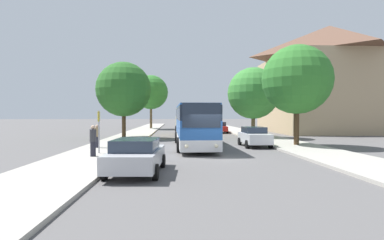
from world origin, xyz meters
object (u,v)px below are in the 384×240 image
Objects in this scene: parked_car_left_curb at (137,155)px; tree_right_near at (297,80)px; parked_car_right_near at (254,136)px; tree_right_mid at (253,93)px; pedestrian_waiting_near at (97,136)px; tree_left_far at (124,89)px; bus_middle at (187,120)px; pedestrian_waiting_far at (93,141)px; bus_front at (194,125)px; bus_stop_sign at (99,127)px; parked_car_right_far at (219,127)px; tree_left_near at (151,92)px.

parked_car_left_curb is 0.59× the size of tree_right_near.
tree_right_mid is (2.08, 8.28, 3.93)m from parked_car_right_near.
tree_right_near is (11.00, 9.99, 4.41)m from parked_car_left_curb.
pedestrian_waiting_near is 10.45m from tree_left_far.
bus_middle reaches higher than pedestrian_waiting_far.
bus_middle is 24.34m from parked_car_left_curb.
bus_middle is (0.02, 13.99, 0.11)m from bus_front.
bus_front is 7.53m from bus_stop_sign.
bus_front reaches higher than parked_car_right_near.
bus_middle is 5.68m from parked_car_right_far.
parked_car_left_curb is 2.79× the size of pedestrian_waiting_near.
tree_left_far is at bearing 128.29° from bus_front.
parked_car_right_near is 2.41× the size of pedestrian_waiting_near.
bus_middle is 19.46m from bus_stop_sign.
bus_front is 7.14m from pedestrian_waiting_near.
bus_front is 6.88× the size of pedestrian_waiting_near.
parked_car_right_near is 0.51× the size of tree_left_far.
tree_right_near reaches higher than pedestrian_waiting_far.
parked_car_right_near is (4.67, -0.02, -0.91)m from bus_front.
bus_stop_sign is (-10.71, -4.48, 0.95)m from parked_car_right_near.
bus_stop_sign is at bearing 27.53° from pedestrian_waiting_far.
tree_left_far is 1.06× the size of tree_right_mid.
parked_car_right_far is at bearing 74.47° from bus_front.
tree_left_near is (-5.62, 28.13, 4.55)m from bus_front.
parked_car_right_far is 18.40m from tree_right_near.
parked_car_right_near is 11.71m from pedestrian_waiting_near.
pedestrian_waiting_far is 15.67m from tree_right_near.
bus_stop_sign is 32.94m from tree_left_near.
tree_right_near is at bearing -2.19° from bus_front.
tree_left_far is (-6.75, -5.80, 3.25)m from bus_middle.
tree_right_mid is at bearing -15.78° from pedestrian_waiting_far.
tree_left_near reaches higher than tree_right_near.
pedestrian_waiting_far is 0.24× the size of tree_right_mid.
parked_car_right_far is 0.50× the size of tree_left_near.
tree_left_near is (-2.58, 38.26, 5.48)m from parked_car_left_curb.
parked_car_right_far is 10.20m from tree_right_mid.
bus_stop_sign is at bearing -109.77° from bus_middle.
pedestrian_waiting_far is 14.68m from tree_left_far.
pedestrian_waiting_near is 30.05m from tree_left_near.
tree_right_near is at bearing 45.43° from parked_car_left_curb.
pedestrian_waiting_far is at bearing -157.60° from tree_right_near.
bus_front is 1.45× the size of tree_left_far.
pedestrian_waiting_far is 19.42m from tree_right_mid.
parked_car_left_curb is 38.74m from tree_left_near.
pedestrian_waiting_far is (-6.01, -5.91, -0.68)m from bus_front.
tree_right_mid is (12.76, 14.16, 3.70)m from pedestrian_waiting_far.
bus_front is 11.12m from tree_left_far.
parked_car_right_near is at bearing -34.92° from pedestrian_waiting_far.
tree_left_near is 1.24× the size of tree_right_mid.
bus_front is at bearing -0.92° from parked_car_right_near.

